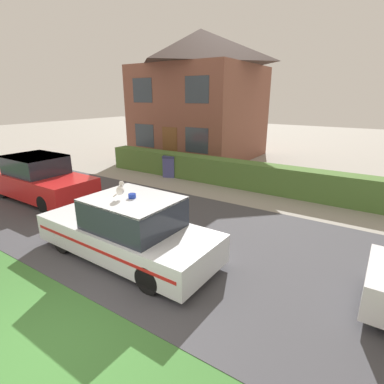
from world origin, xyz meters
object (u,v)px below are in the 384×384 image
cat (120,189)px  neighbour_car_near (40,179)px  wheelie_bin (170,166)px  police_car (129,230)px  house_left (200,95)px

cat → neighbour_car_near: size_ratio=0.08×
cat → wheelie_bin: bearing=5.6°
police_car → neighbour_car_near: neighbour_car_near is taller
police_car → house_left: 13.36m
wheelie_bin → cat: bearing=-81.6°
police_car → cat: size_ratio=12.98×
house_left → wheelie_bin: size_ratio=7.23×
cat → house_left: bearing=0.3°
neighbour_car_near → house_left: 10.96m
cat → neighbour_car_near: (-5.87, 1.47, -1.00)m
cat → police_car: bearing=-17.7°
police_car → cat: 1.07m
police_car → wheelie_bin: police_car is taller
house_left → wheelie_bin: house_left is taller
neighbour_car_near → house_left: house_left is taller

